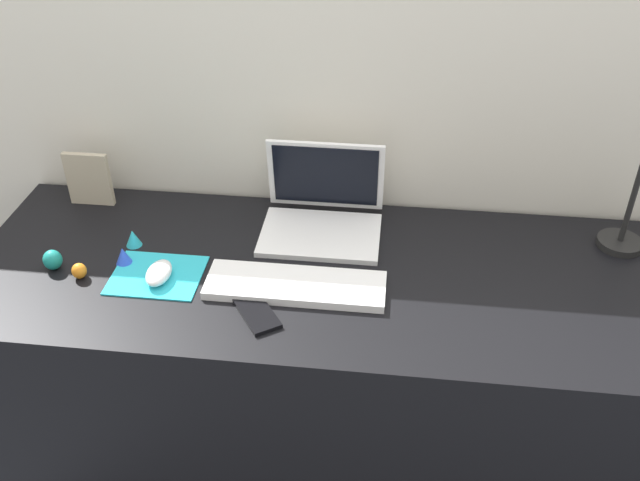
{
  "coord_description": "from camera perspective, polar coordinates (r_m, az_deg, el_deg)",
  "views": [
    {
      "loc": [
        0.14,
        -1.31,
        1.75
      ],
      "look_at": [
        -0.01,
        0.0,
        0.83
      ],
      "focal_mm": 39.35,
      "sensor_mm": 36.0,
      "label": 1
    }
  ],
  "objects": [
    {
      "name": "ground_plane",
      "position": [
        2.19,
        0.3,
        -18.17
      ],
      "size": [
        6.0,
        6.0,
        0.0
      ],
      "primitive_type": "plane",
      "color": "#474C56"
    },
    {
      "name": "back_wall",
      "position": [
        1.99,
        1.52,
        1.88
      ],
      "size": [
        2.91,
        0.05,
        1.33
      ],
      "primitive_type": "cube",
      "color": "silver",
      "rests_on": "ground_plane"
    },
    {
      "name": "desk",
      "position": [
        1.9,
        0.33,
        -11.46
      ],
      "size": [
        1.71,
        0.63,
        0.74
      ],
      "primitive_type": "cube",
      "color": "black",
      "rests_on": "ground_plane"
    },
    {
      "name": "laptop",
      "position": [
        1.79,
        0.22,
        2.66
      ],
      "size": [
        0.3,
        0.24,
        0.21
      ],
      "color": "white",
      "rests_on": "desk"
    },
    {
      "name": "keyboard",
      "position": [
        1.6,
        -2.0,
        -3.67
      ],
      "size": [
        0.41,
        0.13,
        0.02
      ],
      "primitive_type": "cube",
      "color": "white",
      "rests_on": "desk"
    },
    {
      "name": "mousepad",
      "position": [
        1.69,
        -13.11,
        -2.77
      ],
      "size": [
        0.21,
        0.17,
        0.0
      ],
      "primitive_type": "cube",
      "color": "#28B7CC",
      "rests_on": "desk"
    },
    {
      "name": "mouse",
      "position": [
        1.66,
        -12.97,
        -2.59
      ],
      "size": [
        0.06,
        0.1,
        0.03
      ],
      "primitive_type": "ellipsoid",
      "color": "white",
      "rests_on": "mousepad"
    },
    {
      "name": "cell_phone",
      "position": [
        1.54,
        -5.14,
        -5.93
      ],
      "size": [
        0.12,
        0.14,
        0.01
      ],
      "primitive_type": "cube",
      "rotation": [
        0.0,
        0.0,
        0.6
      ],
      "color": "black",
      "rests_on": "desk"
    },
    {
      "name": "desk_lamp",
      "position": [
        1.78,
        24.57,
        3.62
      ],
      "size": [
        0.11,
        0.16,
        0.37
      ],
      "color": "black",
      "rests_on": "desk"
    },
    {
      "name": "picture_frame",
      "position": [
        1.97,
        -18.29,
        4.76
      ],
      "size": [
        0.12,
        0.02,
        0.15
      ],
      "primitive_type": "cube",
      "color": "#B2A58C",
      "rests_on": "desk"
    },
    {
      "name": "toy_figurine_teal",
      "position": [
        1.77,
        -20.92,
        -1.47
      ],
      "size": [
        0.04,
        0.04,
        0.05
      ],
      "primitive_type": "ellipsoid",
      "color": "teal",
      "rests_on": "desk"
    },
    {
      "name": "toy_figurine_orange",
      "position": [
        1.72,
        -19.0,
        -2.35
      ],
      "size": [
        0.03,
        0.03,
        0.04
      ],
      "primitive_type": "ellipsoid",
      "color": "orange",
      "rests_on": "desk"
    },
    {
      "name": "toy_figurine_blue",
      "position": [
        1.73,
        -15.7,
        -1.22
      ],
      "size": [
        0.04,
        0.04,
        0.05
      ],
      "primitive_type": "cone",
      "color": "blue",
      "rests_on": "desk"
    },
    {
      "name": "toy_figurine_cyan",
      "position": [
        1.79,
        -14.96,
        0.21
      ],
      "size": [
        0.04,
        0.04,
        0.04
      ],
      "primitive_type": "cone",
      "color": "#28B7CC",
      "rests_on": "desk"
    }
  ]
}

